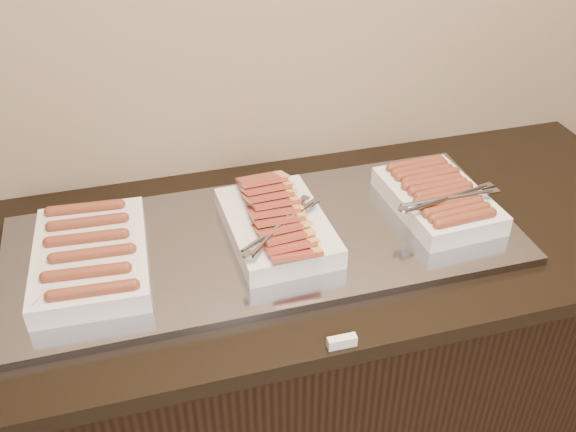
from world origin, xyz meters
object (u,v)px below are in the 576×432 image
(dish_left, at_px, (91,256))
(dish_center, at_px, (277,224))
(counter, at_px, (278,369))
(dish_right, at_px, (438,197))
(warming_tray, at_px, (265,240))

(dish_left, distance_m, dish_center, 0.42)
(counter, height_order, dish_left, dish_left)
(dish_right, bearing_deg, dish_left, 176.40)
(counter, height_order, dish_center, dish_center)
(dish_right, bearing_deg, dish_center, 176.68)
(dish_right, bearing_deg, warming_tray, 176.13)
(counter, bearing_deg, dish_right, -0.62)
(dish_left, bearing_deg, dish_right, 2.22)
(dish_center, bearing_deg, dish_left, 177.22)
(counter, xyz_separation_m, dish_left, (-0.42, 0.00, 0.50))
(warming_tray, height_order, dish_center, dish_center)
(dish_left, distance_m, dish_right, 0.84)
(warming_tray, distance_m, dish_left, 0.40)
(warming_tray, relative_size, dish_center, 3.36)
(counter, xyz_separation_m, dish_center, (-0.00, -0.00, 0.50))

